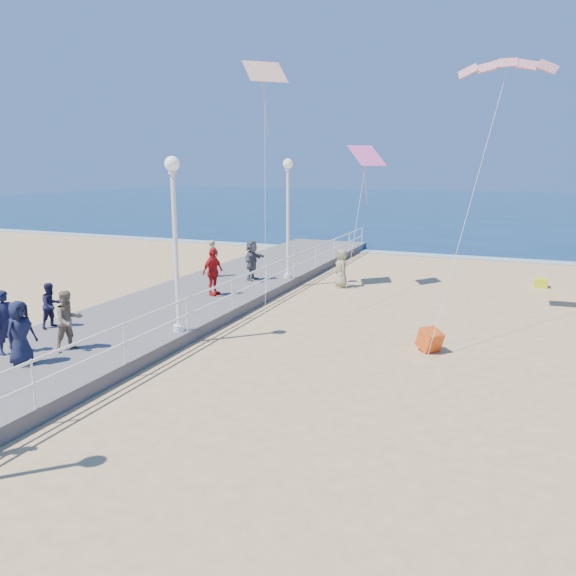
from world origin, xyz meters
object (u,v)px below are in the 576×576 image
at_px(lamp_post_mid, 175,226).
at_px(spectator_6, 213,258).
at_px(spectator_1, 68,320).
at_px(beach_chair_left, 541,283).
at_px(spectator_0, 6,322).
at_px(box_kite, 430,342).
at_px(lamp_post_far, 288,206).
at_px(spectator_4, 20,333).
at_px(spectator_5, 252,260).
at_px(beach_walker_c, 342,268).
at_px(spectator_3, 213,272).
at_px(spectator_7, 51,305).

bearing_deg(lamp_post_mid, spectator_6, 112.45).
bearing_deg(spectator_1, beach_chair_left, -18.77).
distance_m(spectator_0, box_kite, 12.02).
bearing_deg(beach_chair_left, spectator_0, -129.64).
xyz_separation_m(lamp_post_mid, spectator_0, (-3.18, -3.57, -2.37)).
height_order(spectator_1, beach_chair_left, spectator_1).
bearing_deg(lamp_post_far, box_kite, -43.01).
distance_m(spectator_4, spectator_5, 12.09).
height_order(beach_walker_c, box_kite, beach_walker_c).
distance_m(lamp_post_far, spectator_3, 5.10).
xyz_separation_m(spectator_0, beach_walker_c, (5.49, 13.31, -0.42)).
bearing_deg(spectator_5, lamp_post_mid, -171.24).
distance_m(spectator_0, spectator_1, 1.62).
distance_m(spectator_4, beach_chair_left, 21.56).
relative_size(spectator_6, spectator_7, 1.17).
bearing_deg(spectator_1, spectator_7, 74.04).
bearing_deg(lamp_post_far, beach_chair_left, 21.44).
relative_size(lamp_post_far, spectator_5, 2.95).
relative_size(beach_walker_c, box_kite, 2.92).
height_order(spectator_7, beach_chair_left, spectator_7).
bearing_deg(spectator_3, spectator_6, 40.50).
bearing_deg(spectator_0, spectator_4, -105.43).
height_order(spectator_0, spectator_4, spectator_0).
relative_size(lamp_post_far, spectator_7, 3.67).
bearing_deg(lamp_post_far, spectator_0, -104.18).
bearing_deg(spectator_0, spectator_7, 27.42).
bearing_deg(lamp_post_far, spectator_4, -99.21).
height_order(lamp_post_far, beach_chair_left, lamp_post_far).
bearing_deg(spectator_6, lamp_post_far, -58.26).
xyz_separation_m(spectator_7, box_kite, (11.31, 3.30, -0.82)).
relative_size(lamp_post_far, spectator_0, 2.98).
relative_size(spectator_7, beach_walker_c, 0.83).
distance_m(lamp_post_mid, spectator_7, 4.84).
bearing_deg(spectator_4, box_kite, -52.17).
bearing_deg(lamp_post_far, spectator_5, -143.02).
xyz_separation_m(spectator_0, spectator_3, (1.74, 8.26, 0.05)).
bearing_deg(spectator_4, beach_chair_left, -31.95).
distance_m(lamp_post_mid, spectator_5, 8.45).
distance_m(spectator_7, beach_chair_left, 20.57).
height_order(spectator_0, spectator_1, spectator_0).
bearing_deg(spectator_3, lamp_post_far, -7.36).
distance_m(lamp_post_far, spectator_7, 11.20).
bearing_deg(spectator_7, spectator_3, -13.49).
distance_m(spectator_3, beach_chair_left, 14.90).
distance_m(lamp_post_mid, lamp_post_far, 9.00).
distance_m(lamp_post_far, beach_chair_left, 12.04).
bearing_deg(spectator_5, box_kite, -124.70).
distance_m(spectator_0, spectator_6, 11.58).
height_order(spectator_5, beach_chair_left, spectator_5).
relative_size(lamp_post_mid, spectator_3, 2.82).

